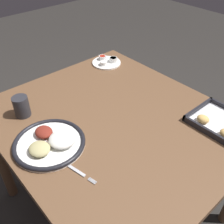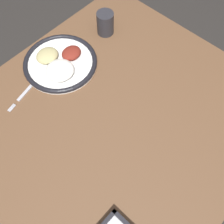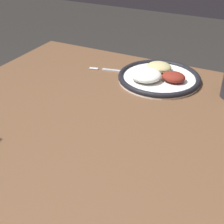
{
  "view_description": "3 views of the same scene",
  "coord_description": "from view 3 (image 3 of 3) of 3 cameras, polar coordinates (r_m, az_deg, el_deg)",
  "views": [
    {
      "loc": [
        0.71,
        -0.64,
        1.52
      ],
      "look_at": [
        -0.01,
        0.0,
        0.76
      ],
      "focal_mm": 42.0,
      "sensor_mm": 36.0,
      "label": 1
    },
    {
      "loc": [
        0.32,
        0.31,
        1.58
      ],
      "look_at": [
        -0.01,
        0.0,
        0.76
      ],
      "focal_mm": 42.0,
      "sensor_mm": 36.0,
      "label": 2
    },
    {
      "loc": [
        -0.36,
        0.69,
        1.24
      ],
      "look_at": [
        -0.01,
        0.0,
        0.76
      ],
      "focal_mm": 50.0,
      "sensor_mm": 36.0,
      "label": 3
    }
  ],
  "objects": [
    {
      "name": "dinner_plate",
      "position": [
        1.17,
        8.43,
        6.43
      ],
      "size": [
        0.3,
        0.3,
        0.05
      ],
      "color": "white",
      "rests_on": "dining_table"
    },
    {
      "name": "fork",
      "position": [
        1.23,
        0.78,
        7.56
      ],
      "size": [
        0.2,
        0.05,
        0.0
      ],
      "rotation": [
        0.0,
        0.0,
        0.21
      ],
      "color": "#B2B2B7",
      "rests_on": "dining_table"
    },
    {
      "name": "dining_table",
      "position": [
        0.99,
        -0.75,
        -6.1
      ],
      "size": [
        1.13,
        0.99,
        0.73
      ],
      "color": "brown",
      "rests_on": "ground_plane"
    }
  ]
}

